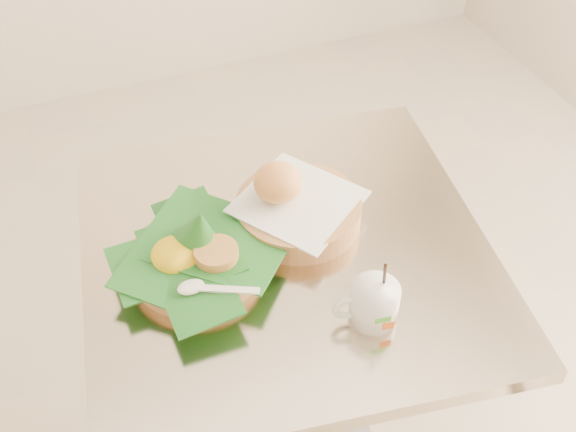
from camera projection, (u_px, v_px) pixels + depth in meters
name	position (u px, v px, depth m)	size (l,w,h in m)	color
cafe_table	(286.00, 324.00, 1.41)	(0.79, 0.79, 0.75)	gray
rice_basket	(195.00, 253.00, 1.20)	(0.28, 0.28, 0.14)	tan
bread_basket	(295.00, 206.00, 1.28)	(0.27, 0.27, 0.12)	tan
coffee_mug	(373.00, 303.00, 1.12)	(0.11, 0.08, 0.13)	white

